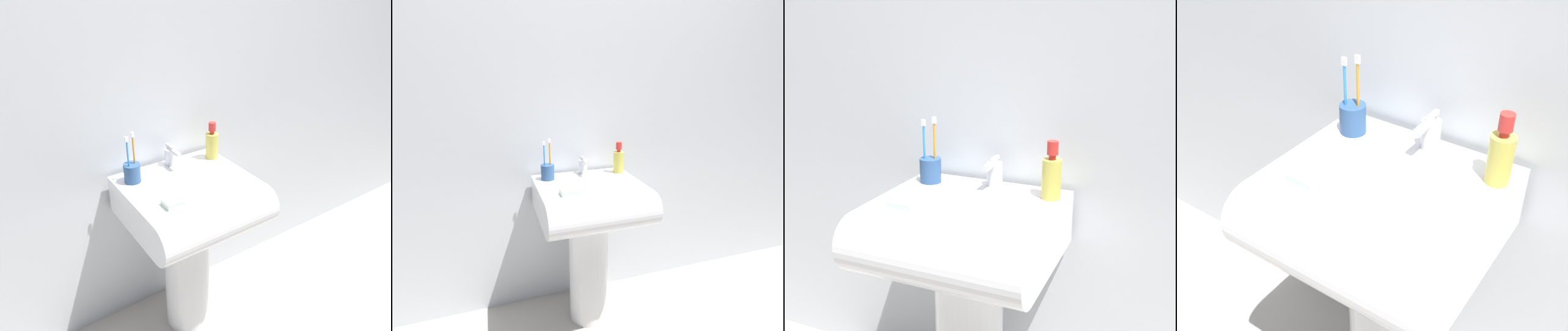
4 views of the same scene
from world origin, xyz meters
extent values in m
plane|color=#ADA89E|center=(0.00, 0.00, 0.00)|extent=(6.00, 6.00, 0.00)
cube|color=silver|center=(0.00, 0.25, 1.20)|extent=(5.00, 0.05, 2.40)
cylinder|color=white|center=(0.00, 0.00, 0.31)|extent=(0.21, 0.21, 0.63)
cube|color=white|center=(0.00, 0.00, 0.71)|extent=(0.51, 0.40, 0.16)
cylinder|color=white|center=(0.00, -0.20, 0.71)|extent=(0.51, 0.16, 0.16)
cylinder|color=silver|center=(0.02, 0.16, 0.83)|extent=(0.05, 0.05, 0.08)
cylinder|color=silver|center=(0.02, 0.12, 0.86)|extent=(0.02, 0.08, 0.02)
cube|color=silver|center=(0.02, 0.16, 0.87)|extent=(0.01, 0.06, 0.01)
cylinder|color=#2D5184|center=(-0.18, 0.11, 0.83)|extent=(0.07, 0.07, 0.08)
cylinder|color=#338CD8|center=(-0.20, 0.10, 0.89)|extent=(0.01, 0.01, 0.17)
cube|color=white|center=(-0.20, 0.10, 0.98)|extent=(0.01, 0.01, 0.02)
cylinder|color=orange|center=(-0.17, 0.12, 0.89)|extent=(0.01, 0.01, 0.18)
cube|color=white|center=(-0.17, 0.12, 0.99)|extent=(0.01, 0.01, 0.02)
cylinder|color=gold|center=(0.21, 0.11, 0.85)|extent=(0.06, 0.06, 0.12)
cylinder|color=red|center=(0.21, 0.11, 0.91)|extent=(0.02, 0.02, 0.01)
cylinder|color=red|center=(0.21, 0.11, 0.94)|extent=(0.03, 0.03, 0.04)
cube|color=silver|center=(-0.13, -0.13, 0.80)|extent=(0.07, 0.06, 0.02)
camera|label=1|loc=(-0.70, -1.14, 1.56)|focal=35.00mm
camera|label=2|loc=(-0.44, -1.36, 1.28)|focal=28.00mm
camera|label=3|loc=(0.55, -1.18, 1.27)|focal=45.00mm
camera|label=4|loc=(0.47, -0.77, 1.43)|focal=45.00mm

